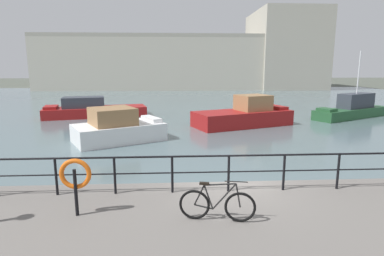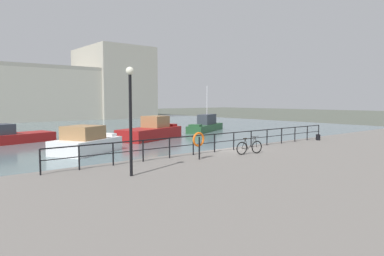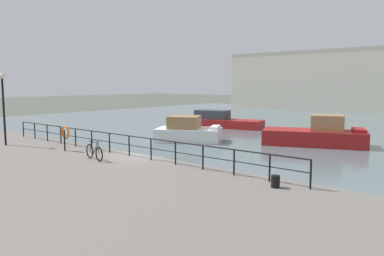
# 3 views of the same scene
# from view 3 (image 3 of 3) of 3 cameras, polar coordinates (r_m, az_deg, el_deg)

# --- Properties ---
(ground_plane) EXTENTS (240.00, 240.00, 0.00)m
(ground_plane) POSITION_cam_3_polar(r_m,az_deg,el_deg) (20.18, -7.42, -6.67)
(ground_plane) COLOR #4C5147
(water_basin) EXTENTS (80.00, 60.00, 0.01)m
(water_basin) POSITION_cam_3_polar(r_m,az_deg,el_deg) (46.09, 21.23, 0.45)
(water_basin) COLOR slate
(water_basin) RESTS_ON ground_plane
(quay_promenade) EXTENTS (56.00, 13.00, 0.96)m
(quay_promenade) POSITION_cam_3_polar(r_m,az_deg,el_deg) (16.49, -24.41, -8.54)
(quay_promenade) COLOR slate
(quay_promenade) RESTS_ON ground_plane
(moored_green_narrowboat) EXTENTS (9.28, 4.72, 1.81)m
(moored_green_narrowboat) POSITION_cam_3_polar(r_m,az_deg,el_deg) (40.67, 4.03, 1.06)
(moored_green_narrowboat) COLOR maroon
(moored_green_narrowboat) RESTS_ON water_basin
(moored_white_yacht) EXTENTS (8.01, 5.41, 2.33)m
(moored_white_yacht) POSITION_cam_3_polar(r_m,az_deg,el_deg) (30.02, 18.35, -1.00)
(moored_white_yacht) COLOR maroon
(moored_white_yacht) RESTS_ON water_basin
(moored_harbor_tender) EXTENTS (5.91, 4.98, 2.06)m
(moored_harbor_tender) POSITION_cam_3_polar(r_m,az_deg,el_deg) (30.52, -0.64, -0.51)
(moored_harbor_tender) COLOR white
(moored_harbor_tender) RESTS_ON water_basin
(quay_railing) EXTENTS (20.86, 0.07, 1.08)m
(quay_railing) POSITION_cam_3_polar(r_m,az_deg,el_deg) (20.12, -11.00, -1.86)
(quay_railing) COLOR black
(quay_railing) RESTS_ON quay_promenade
(parked_bicycle) EXTENTS (1.75, 0.39, 0.98)m
(parked_bicycle) POSITION_cam_3_polar(r_m,az_deg,el_deg) (18.95, -14.59, -3.54)
(parked_bicycle) COLOR black
(parked_bicycle) RESTS_ON quay_promenade
(mooring_bollard) EXTENTS (0.32, 0.32, 0.44)m
(mooring_bollard) POSITION_cam_3_polar(r_m,az_deg,el_deg) (13.89, 12.52, -7.90)
(mooring_bollard) COLOR black
(mooring_bollard) RESTS_ON quay_promenade
(life_ring_stand) EXTENTS (0.75, 0.16, 1.40)m
(life_ring_stand) POSITION_cam_3_polar(r_m,az_deg,el_deg) (21.86, -18.66, -0.78)
(life_ring_stand) COLOR black
(life_ring_stand) RESTS_ON quay_promenade
(quay_lamp_post) EXTENTS (0.32, 0.32, 4.30)m
(quay_lamp_post) POSITION_cam_3_polar(r_m,az_deg,el_deg) (25.20, -26.69, 3.92)
(quay_lamp_post) COLOR black
(quay_lamp_post) RESTS_ON quay_promenade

